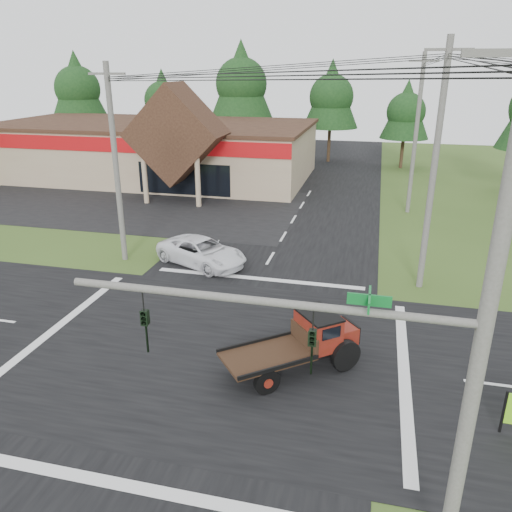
% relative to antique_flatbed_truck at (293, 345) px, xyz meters
% --- Properties ---
extents(ground, '(120.00, 120.00, 0.00)m').
position_rel_antique_flatbed_truck_xyz_m(ground, '(-3.11, 0.73, -1.05)').
color(ground, '#344E1B').
rests_on(ground, ground).
extents(road_ns, '(12.00, 120.00, 0.02)m').
position_rel_antique_flatbed_truck_xyz_m(road_ns, '(-3.11, 0.73, -1.04)').
color(road_ns, black).
rests_on(road_ns, ground).
extents(road_ew, '(120.00, 12.00, 0.02)m').
position_rel_antique_flatbed_truck_xyz_m(road_ew, '(-3.11, 0.73, -1.04)').
color(road_ew, black).
rests_on(road_ew, ground).
extents(parking_apron, '(28.00, 14.00, 0.02)m').
position_rel_antique_flatbed_truck_xyz_m(parking_apron, '(-17.11, 19.73, -1.03)').
color(parking_apron, black).
rests_on(parking_apron, ground).
extents(cvs_building, '(30.40, 18.20, 9.19)m').
position_rel_antique_flatbed_truck_xyz_m(cvs_building, '(-18.81, 30.30, 1.73)').
color(cvs_building, tan).
rests_on(cvs_building, ground).
extents(traffic_signal_mast, '(8.12, 0.24, 7.00)m').
position_rel_antique_flatbed_truck_xyz_m(traffic_signal_mast, '(2.71, -6.77, 3.38)').
color(traffic_signal_mast, '#595651').
rests_on(traffic_signal_mast, ground).
extents(utility_pole_nr, '(2.00, 0.30, 11.00)m').
position_rel_antique_flatbed_truck_xyz_m(utility_pole_nr, '(4.39, -6.77, 4.59)').
color(utility_pole_nr, '#595651').
rests_on(utility_pole_nr, ground).
extents(utility_pole_nw, '(2.00, 0.30, 10.50)m').
position_rel_antique_flatbed_truck_xyz_m(utility_pole_nw, '(-11.11, 8.73, 4.34)').
color(utility_pole_nw, '#595651').
rests_on(utility_pole_nw, ground).
extents(utility_pole_ne, '(2.00, 0.30, 11.50)m').
position_rel_antique_flatbed_truck_xyz_m(utility_pole_ne, '(4.89, 8.73, 4.84)').
color(utility_pole_ne, '#595651').
rests_on(utility_pole_ne, ground).
extents(utility_pole_n, '(2.00, 0.30, 11.20)m').
position_rel_antique_flatbed_truck_xyz_m(utility_pole_n, '(4.89, 22.73, 4.69)').
color(utility_pole_n, '#595651').
rests_on(utility_pole_n, ground).
extents(tree_row_a, '(6.72, 6.72, 12.12)m').
position_rel_antique_flatbed_truck_xyz_m(tree_row_a, '(-33.11, 40.73, 7.00)').
color(tree_row_a, '#332316').
rests_on(tree_row_a, ground).
extents(tree_row_b, '(5.60, 5.60, 10.10)m').
position_rel_antique_flatbed_truck_xyz_m(tree_row_b, '(-23.11, 42.73, 5.66)').
color(tree_row_b, '#332316').
rests_on(tree_row_b, ground).
extents(tree_row_c, '(7.28, 7.28, 13.13)m').
position_rel_antique_flatbed_truck_xyz_m(tree_row_c, '(-13.11, 41.73, 7.67)').
color(tree_row_c, '#332316').
rests_on(tree_row_c, ground).
extents(tree_row_d, '(6.16, 6.16, 11.11)m').
position_rel_antique_flatbed_truck_xyz_m(tree_row_d, '(-3.11, 42.73, 6.33)').
color(tree_row_d, '#332316').
rests_on(tree_row_d, ground).
extents(tree_row_e, '(5.04, 5.04, 9.09)m').
position_rel_antique_flatbed_truck_xyz_m(tree_row_e, '(4.89, 40.73, 4.98)').
color(tree_row_e, '#332316').
rests_on(tree_row_e, ground).
extents(antique_flatbed_truck, '(5.09, 4.65, 2.10)m').
position_rel_antique_flatbed_truck_xyz_m(antique_flatbed_truck, '(0.00, 0.00, 0.00)').
color(antique_flatbed_truck, '#5A1B0C').
rests_on(antique_flatbed_truck, ground).
extents(white_pickup, '(5.80, 4.38, 1.46)m').
position_rel_antique_flatbed_truck_xyz_m(white_pickup, '(-6.59, 9.02, -0.32)').
color(white_pickup, white).
rests_on(white_pickup, ground).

